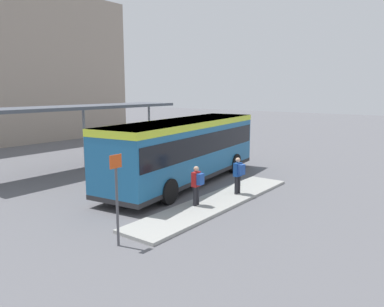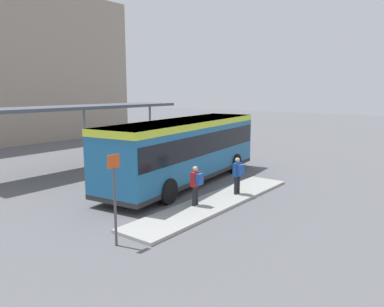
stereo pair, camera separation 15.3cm
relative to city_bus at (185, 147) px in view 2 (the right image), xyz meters
name	(u,v)px [view 2 (the right image)]	position (x,y,z in m)	size (l,w,h in m)	color
ground_plane	(185,183)	(-0.01, 0.00, -1.85)	(120.00, 120.00, 0.00)	#5B5B60
curb_island	(216,202)	(-1.97, -3.19, -1.79)	(9.64, 1.80, 0.12)	#9E9E99
city_bus	(185,147)	(0.00, 0.00, 0.00)	(11.26, 3.99, 3.17)	#1E6093
pedestrian_waiting	(238,173)	(-0.56, -3.39, -0.80)	(0.42, 0.45, 1.62)	#232328
pedestrian_companion	(196,183)	(-3.00, -2.94, -0.82)	(0.40, 0.41, 1.59)	#232328
bicycle_red	(227,151)	(7.77, 2.47, -1.50)	(0.48, 1.62, 0.71)	black
bicycle_orange	(219,150)	(7.81, 3.14, -1.49)	(0.48, 1.68, 0.73)	black
station_shelter	(84,108)	(-0.72, 7.13, 1.72)	(13.17, 2.85, 3.73)	#4C515B
platform_sign	(115,196)	(-7.34, -3.18, -0.29)	(0.44, 0.08, 2.80)	#4C4C51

